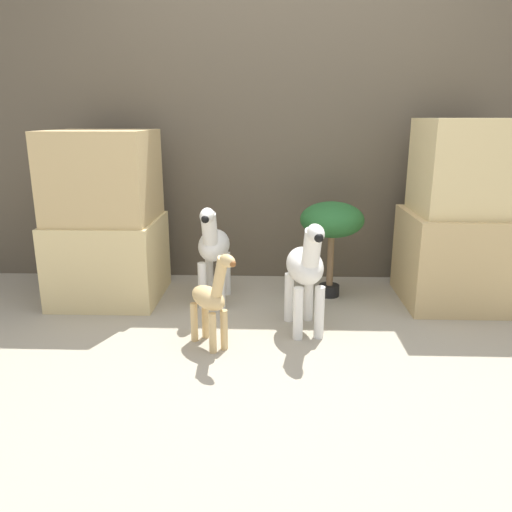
{
  "coord_description": "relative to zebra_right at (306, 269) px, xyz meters",
  "views": [
    {
      "loc": [
        -0.05,
        -2.32,
        1.16
      ],
      "look_at": [
        -0.15,
        0.53,
        0.37
      ],
      "focal_mm": 35.0,
      "sensor_mm": 36.0,
      "label": 1
    }
  ],
  "objects": [
    {
      "name": "ground_plane",
      "position": [
        -0.13,
        -0.29,
        -0.36
      ],
      "size": [
        14.0,
        14.0,
        0.0
      ],
      "primitive_type": "plane",
      "color": "#9E937F"
    },
    {
      "name": "rock_pillar_left",
      "position": [
        -1.25,
        0.51,
        0.16
      ],
      "size": [
        0.66,
        0.65,
        1.09
      ],
      "color": "#DBC184",
      "rests_on": "ground_plane"
    },
    {
      "name": "zebra_right",
      "position": [
        0.0,
        0.0,
        0.0
      ],
      "size": [
        0.25,
        0.5,
        0.65
      ],
      "color": "white",
      "rests_on": "ground_plane"
    },
    {
      "name": "wall_back",
      "position": [
        -0.13,
        1.03,
        0.74
      ],
      "size": [
        6.4,
        0.08,
        2.2
      ],
      "color": "brown",
      "rests_on": "ground_plane"
    },
    {
      "name": "giraffe_figurine",
      "position": [
        -0.5,
        -0.22,
        -0.1
      ],
      "size": [
        0.3,
        0.33,
        0.54
      ],
      "color": "tan",
      "rests_on": "ground_plane"
    },
    {
      "name": "potted_palm_front",
      "position": [
        0.2,
        0.58,
        0.14
      ],
      "size": [
        0.41,
        0.41,
        0.64
      ],
      "color": "black",
      "rests_on": "ground_plane"
    },
    {
      "name": "rock_pillar_right",
      "position": [
        1.0,
        0.51,
        0.17
      ],
      "size": [
        0.66,
        0.65,
        1.16
      ],
      "color": "tan",
      "rests_on": "ground_plane"
    },
    {
      "name": "zebra_left",
      "position": [
        -0.56,
        0.43,
        0.0
      ],
      "size": [
        0.21,
        0.49,
        0.65
      ],
      "color": "white",
      "rests_on": "ground_plane"
    }
  ]
}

